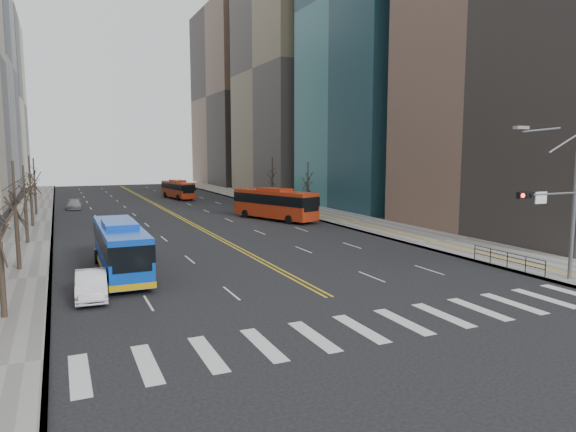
{
  "coord_description": "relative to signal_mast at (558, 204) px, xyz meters",
  "views": [
    {
      "loc": [
        -13.36,
        -19.1,
        7.98
      ],
      "look_at": [
        0.64,
        12.05,
        3.67
      ],
      "focal_mm": 32.0,
      "sensor_mm": 36.0,
      "label": 1
    }
  ],
  "objects": [
    {
      "name": "ground",
      "position": [
        -13.77,
        -2.0,
        -4.86
      ],
      "size": [
        220.0,
        220.0,
        0.0
      ],
      "primitive_type": "plane",
      "color": "black"
    },
    {
      "name": "office_towers",
      "position": [
        -13.64,
        66.51,
        19.07
      ],
      "size": [
        83.0,
        134.0,
        58.0
      ],
      "color": "gray",
      "rests_on": "ground"
    },
    {
      "name": "car_white",
      "position": [
        -25.74,
        8.15,
        -4.1
      ],
      "size": [
        1.84,
        4.66,
        1.51
      ],
      "primitive_type": "imported",
      "rotation": [
        0.0,
        0.0,
        -0.05
      ],
      "color": "white",
      "rests_on": "ground"
    },
    {
      "name": "red_bus_near",
      "position": [
        -4.08,
        34.03,
        -2.78
      ],
      "size": [
        6.61,
        12.06,
        3.74
      ],
      "color": "#AE2E12",
      "rests_on": "ground"
    },
    {
      "name": "sidewalk_right",
      "position": [
        3.73,
        43.0,
        -4.78
      ],
      "size": [
        7.0,
        130.0,
        0.15
      ],
      "primitive_type": "cube",
      "color": "gray",
      "rests_on": "ground"
    },
    {
      "name": "car_dark_far",
      "position": [
        -2.86,
        82.89,
        -4.3
      ],
      "size": [
        3.22,
        4.43,
        1.12
      ],
      "primitive_type": "imported",
      "rotation": [
        0.0,
        0.0,
        0.38
      ],
      "color": "black",
      "rests_on": "ground"
    },
    {
      "name": "centerline",
      "position": [
        -13.77,
        53.0,
        -4.85
      ],
      "size": [
        0.55,
        100.0,
        0.01
      ],
      "color": "gold",
      "rests_on": "ground"
    },
    {
      "name": "street_trees",
      "position": [
        -20.94,
        32.55,
        0.02
      ],
      "size": [
        35.2,
        47.2,
        7.6
      ],
      "color": "#2B221A",
      "rests_on": "ground"
    },
    {
      "name": "car_silver",
      "position": [
        -25.2,
        55.77,
        -4.19
      ],
      "size": [
        2.14,
        4.68,
        1.33
      ],
      "primitive_type": "imported",
      "rotation": [
        0.0,
        0.0,
        -0.06
      ],
      "color": "gray",
      "rests_on": "ground"
    },
    {
      "name": "red_bus_far",
      "position": [
        -8.65,
        65.61,
        -3.06
      ],
      "size": [
        3.69,
        10.25,
        3.21
      ],
      "color": "#AE2E12",
      "rests_on": "ground"
    },
    {
      "name": "pedestrian_railing",
      "position": [
        0.53,
        4.0,
        -4.03
      ],
      "size": [
        0.06,
        6.06,
        1.02
      ],
      "color": "black",
      "rests_on": "sidewalk_right"
    },
    {
      "name": "signal_mast",
      "position": [
        0.0,
        0.0,
        0.0
      ],
      "size": [
        5.37,
        0.37,
        9.39
      ],
      "color": "slate",
      "rests_on": "ground"
    },
    {
      "name": "crosswalk",
      "position": [
        -13.77,
        -2.0,
        -4.85
      ],
      "size": [
        26.7,
        4.0,
        0.01
      ],
      "color": "silver",
      "rests_on": "ground"
    },
    {
      "name": "car_dark_mid",
      "position": [
        -1.56,
        48.4,
        -4.21
      ],
      "size": [
        2.04,
        3.98,
        1.29
      ],
      "primitive_type": "imported",
      "rotation": [
        0.0,
        0.0,
        0.14
      ],
      "color": "black",
      "rests_on": "ground"
    },
    {
      "name": "blue_bus",
      "position": [
        -23.61,
        13.49,
        -3.03
      ],
      "size": [
        2.81,
        11.96,
        3.48
      ],
      "color": "#0C43C1",
      "rests_on": "ground"
    },
    {
      "name": "sidewalk_left",
      "position": [
        -30.27,
        43.0,
        -4.78
      ],
      "size": [
        5.0,
        130.0,
        0.15
      ],
      "primitive_type": "cube",
      "color": "gray",
      "rests_on": "ground"
    }
  ]
}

